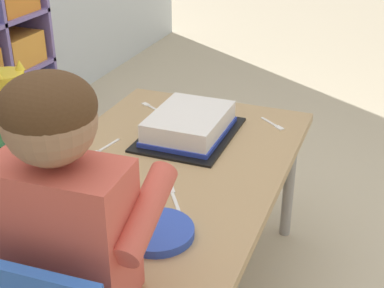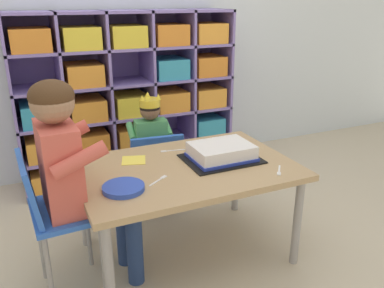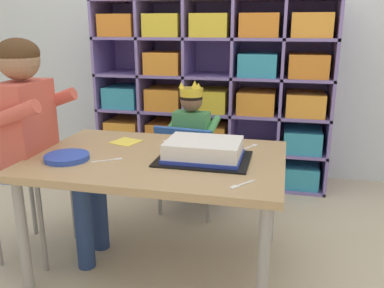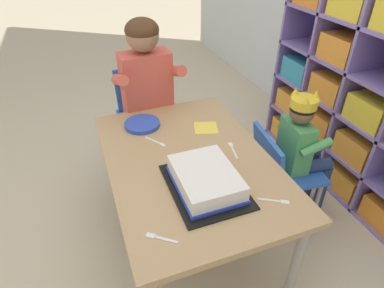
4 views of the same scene
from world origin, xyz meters
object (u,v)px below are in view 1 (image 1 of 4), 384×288
fork_by_napkin (174,197)px  fork_scattered_mid_table (151,107)px  classroom_chair_blue (33,181)px  paper_plate_stack (157,232)px  activity_table (166,175)px  adult_helper_seated (80,231)px  birthday_cake_on_tray (190,126)px  child_with_crown (7,140)px  fork_at_table_front_edge (104,148)px  fork_beside_plate_stack (273,124)px

fork_by_napkin → fork_scattered_mid_table: (0.59, 0.35, 0.00)m
classroom_chair_blue → paper_plate_stack: bearing=67.7°
activity_table → adult_helper_seated: adult_helper_seated is taller
birthday_cake_on_tray → fork_scattered_mid_table: size_ratio=3.46×
classroom_chair_blue → child_with_crown: size_ratio=0.71×
fork_at_table_front_edge → fork_scattered_mid_table: 0.39m
fork_beside_plate_stack → fork_at_table_front_edge: same height
fork_scattered_mid_table → fork_at_table_front_edge: bearing=-59.4°
child_with_crown → fork_scattered_mid_table: child_with_crown is taller
paper_plate_stack → fork_at_table_front_edge: paper_plate_stack is taller
adult_helper_seated → paper_plate_stack: adult_helper_seated is taller
paper_plate_stack → fork_scattered_mid_table: 0.87m
fork_beside_plate_stack → fork_scattered_mid_table: same height
activity_table → birthday_cake_on_tray: birthday_cake_on_tray is taller
birthday_cake_on_tray → classroom_chair_blue: bearing=110.3°
paper_plate_stack → fork_by_napkin: bearing=9.6°
classroom_chair_blue → fork_at_table_front_edge: classroom_chair_blue is taller
fork_at_table_front_edge → fork_scattered_mid_table: same height
paper_plate_stack → fork_at_table_front_edge: bearing=44.2°
child_with_crown → fork_beside_plate_stack: 1.01m
activity_table → fork_scattered_mid_table: (0.40, 0.24, 0.05)m
fork_at_table_front_edge → fork_scattered_mid_table: (0.39, 0.00, -0.00)m
activity_table → birthday_cake_on_tray: (0.22, -0.00, 0.09)m
activity_table → fork_beside_plate_stack: 0.49m
adult_helper_seated → birthday_cake_on_tray: 0.80m
child_with_crown → fork_by_napkin: child_with_crown is taller
adult_helper_seated → paper_plate_stack: (0.20, -0.10, -0.11)m
classroom_chair_blue → fork_beside_plate_stack: 0.94m
birthday_cake_on_tray → paper_plate_stack: (-0.60, -0.14, -0.03)m
child_with_crown → activity_table: bearing=95.1°
adult_helper_seated → fork_at_table_front_edge: adult_helper_seated is taller
child_with_crown → fork_beside_plate_stack: bearing=119.7°
fork_beside_plate_stack → adult_helper_seated: bearing=115.1°
birthday_cake_on_tray → fork_by_napkin: (-0.41, -0.11, -0.04)m
fork_beside_plate_stack → activity_table: bearing=95.3°
fork_beside_plate_stack → fork_by_napkin: size_ratio=0.89×
adult_helper_seated → paper_plate_stack: size_ratio=5.43×
activity_table → adult_helper_seated: (-0.58, -0.04, 0.17)m
activity_table → fork_by_napkin: fork_by_napkin is taller
child_with_crown → fork_beside_plate_stack: (0.40, -0.93, 0.05)m
fork_beside_plate_stack → fork_by_napkin: 0.63m
activity_table → fork_scattered_mid_table: fork_scattered_mid_table is taller
classroom_chair_blue → fork_scattered_mid_table: classroom_chair_blue is taller
activity_table → fork_scattered_mid_table: bearing=30.9°
adult_helper_seated → fork_by_napkin: (0.39, -0.07, -0.12)m
fork_by_napkin → paper_plate_stack: bearing=-24.3°
fork_at_table_front_edge → paper_plate_stack: bearing=-124.9°
classroom_chair_blue → paper_plate_stack: size_ratio=2.90×
birthday_cake_on_tray → paper_plate_stack: size_ratio=2.07×
child_with_crown → fork_at_table_front_edge: size_ratio=5.64×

